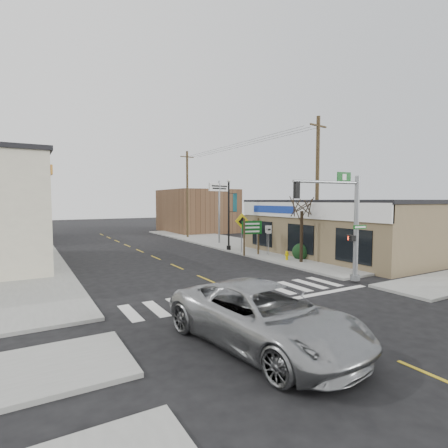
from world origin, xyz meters
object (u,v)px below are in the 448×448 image
lamp_post (229,209)px  utility_pole_far (187,193)px  bare_tree (302,202)px  guide_sign (252,231)px  fire_hydrant (287,255)px  traffic_signal_pole (348,217)px  utility_pole_near (317,187)px  dance_center_sign (219,195)px  suv (264,316)px

lamp_post → utility_pole_far: bearing=95.2°
bare_tree → utility_pole_far: 18.23m
guide_sign → fire_hydrant: bearing=-60.4°
traffic_signal_pole → utility_pole_far: 23.73m
bare_tree → utility_pole_near: (1.35, 0.02, 0.98)m
fire_hydrant → lamp_post: lamp_post is taller
utility_pole_near → lamp_post: bearing=100.9°
fire_hydrant → utility_pole_near: size_ratio=0.06×
fire_hydrant → bare_tree: bearing=-72.5°
traffic_signal_pole → guide_sign: size_ratio=1.98×
guide_sign → utility_pole_near: utility_pole_near is taller
traffic_signal_pole → dance_center_sign: bearing=88.1°
traffic_signal_pole → fire_hydrant: size_ratio=8.84×
bare_tree → guide_sign: bearing=106.6°
dance_center_sign → bare_tree: bearing=-112.3°
dance_center_sign → guide_sign: bearing=-122.0°
suv → dance_center_sign: bearing=55.8°
guide_sign → fire_hydrant: guide_sign is taller
dance_center_sign → utility_pole_far: utility_pole_far is taller
utility_pole_far → guide_sign: bearing=-100.6°
traffic_signal_pole → utility_pole_near: 6.55m
traffic_signal_pole → bare_tree: 5.77m
utility_pole_far → suv: bearing=-115.7°
fire_hydrant → lamp_post: bearing=97.3°
guide_sign → lamp_post: (0.06, 3.30, 1.59)m
utility_pole_near → utility_pole_far: size_ratio=1.02×
suv → bare_tree: 14.00m
bare_tree → utility_pole_near: bearing=0.7°
traffic_signal_pole → fire_hydrant: bearing=81.8°
suv → bare_tree: bare_tree is taller
utility_pole_near → utility_pole_far: (-1.35, 18.19, -0.11)m
fire_hydrant → utility_pole_near: 5.01m
traffic_signal_pole → guide_sign: (0.75, 9.40, -1.47)m
lamp_post → guide_sign: bearing=-79.9°
traffic_signal_pole → bare_tree: (1.95, 5.38, 0.71)m
suv → traffic_signal_pole: bearing=18.0°
traffic_signal_pole → utility_pole_far: utility_pole_far is taller
lamp_post → utility_pole_near: size_ratio=0.60×
suv → lamp_post: lamp_post is taller
utility_pole_near → dance_center_sign: bearing=86.7°
suv → dance_center_sign: 23.76m
bare_tree → utility_pole_far: bearing=90.0°
suv → traffic_signal_pole: size_ratio=1.17×
traffic_signal_pole → dance_center_sign: dance_center_sign is taller
guide_sign → utility_pole_far: size_ratio=0.29×
dance_center_sign → bare_tree: 11.77m
suv → dance_center_sign: dance_center_sign is taller
guide_sign → bare_tree: size_ratio=0.54×
utility_pole_near → traffic_signal_pole: bearing=-129.4°
traffic_signal_pole → lamp_post: lamp_post is taller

